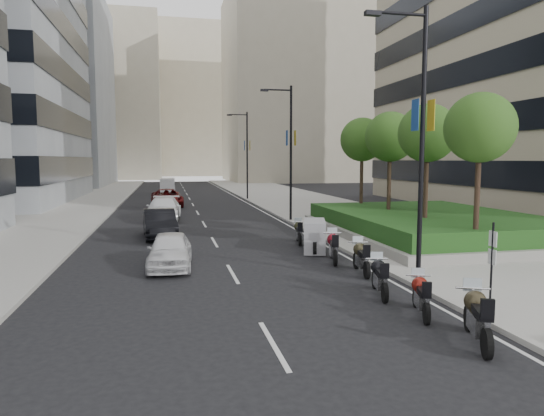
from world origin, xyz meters
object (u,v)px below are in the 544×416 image
object	(u,v)px
motorcycle_3	(361,258)
car_c	(163,209)
car_b	(160,224)
lamp_post_0	(418,132)
motorcycle_2	(380,277)
motorcycle_6	(299,232)
lamp_post_2	(246,151)
motorcycle_4	(333,247)
motorcycle_1	(421,296)
car_d	(167,198)
lamp_post_1	(289,146)
motorcycle_0	(477,317)
delivery_van	(168,187)
car_a	(170,250)
parking_sign	(492,260)
motorcycle_5	(314,236)

from	to	relation	value
motorcycle_3	car_c	xyz separation A→B (m)	(-7.22, 17.51, 0.20)
car_b	lamp_post_0	bearing A→B (deg)	-59.78
motorcycle_2	motorcycle_6	bearing A→B (deg)	13.40
lamp_post_0	lamp_post_2	xyz separation A→B (m)	(0.00, 35.00, 0.00)
lamp_post_2	motorcycle_4	distance (m)	31.10
motorcycle_1	car_d	world-z (taller)	car_d
motorcycle_2	car_c	distance (m)	21.40
lamp_post_1	motorcycle_6	bearing A→B (deg)	-100.56
motorcycle_0	delivery_van	xyz separation A→B (m)	(-6.81, 50.83, 0.25)
car_a	delivery_van	distance (m)	41.41
lamp_post_2	car_c	world-z (taller)	lamp_post_2
delivery_van	parking_sign	bearing A→B (deg)	-79.13
motorcycle_0	motorcycle_2	distance (m)	4.18
motorcycle_2	motorcycle_3	distance (m)	2.88
lamp_post_2	motorcycle_4	size ratio (longest dim) A/B	4.02
motorcycle_2	lamp_post_1	bearing A→B (deg)	8.57
motorcycle_0	delivery_van	size ratio (longest dim) A/B	0.49
motorcycle_1	car_a	xyz separation A→B (m)	(-6.57, 7.31, 0.15)
lamp_post_1	motorcycle_6	world-z (taller)	lamp_post_1
car_a	delivery_van	bearing A→B (deg)	93.37
car_c	motorcycle_3	bearing A→B (deg)	-62.81
motorcycle_0	motorcycle_6	size ratio (longest dim) A/B	1.06
parking_sign	motorcycle_2	size ratio (longest dim) A/B	1.19
motorcycle_0	car_a	size ratio (longest dim) A/B	0.55
motorcycle_2	motorcycle_4	distance (m)	5.00
lamp_post_0	motorcycle_3	size ratio (longest dim) A/B	4.08
parking_sign	motorcycle_2	distance (m)	3.29
car_d	delivery_van	world-z (taller)	delivery_van
parking_sign	motorcycle_5	size ratio (longest dim) A/B	0.99
lamp_post_0	motorcycle_6	xyz separation A→B (m)	(-1.53, 8.79, -4.51)
lamp_post_0	car_b	distance (m)	15.27
car_d	car_b	bearing A→B (deg)	-95.05
motorcycle_4	car_d	world-z (taller)	car_d
motorcycle_3	delivery_van	xyz separation A→B (m)	(-6.90, 43.85, 0.29)
motorcycle_1	car_c	distance (m)	23.42
car_a	motorcycle_4	bearing A→B (deg)	0.95
motorcycle_2	motorcycle_5	bearing A→B (deg)	12.42
car_c	lamp_post_0	bearing A→B (deg)	-62.45
motorcycle_0	motorcycle_4	xyz separation A→B (m)	(-0.23, 9.15, -0.02)
motorcycle_3	motorcycle_4	bearing A→B (deg)	16.75
parking_sign	motorcycle_6	size ratio (longest dim) A/B	1.20
motorcycle_2	car_b	xyz separation A→B (m)	(-6.80, 12.78, 0.19)
motorcycle_2	car_d	distance (m)	31.00
car_d	delivery_van	size ratio (longest dim) A/B	1.25
motorcycle_6	motorcycle_1	bearing A→B (deg)	-168.48
motorcycle_5	car_d	xyz separation A→B (m)	(-6.57, 23.04, 0.07)
delivery_van	motorcycle_0	bearing A→B (deg)	-81.42
lamp_post_2	motorcycle_6	world-z (taller)	lamp_post_2
motorcycle_3	motorcycle_4	world-z (taller)	motorcycle_4
car_a	motorcycle_0	bearing A→B (deg)	-50.89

